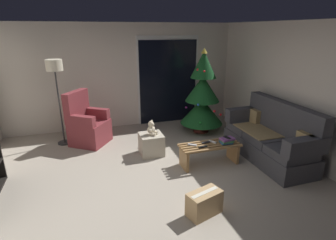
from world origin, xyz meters
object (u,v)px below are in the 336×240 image
object	(u,v)px
couch	(271,138)
floor_lamp	(55,74)
cell_phone	(227,137)
coffee_table	(209,151)
book_stack	(227,141)
christmas_tree	(202,96)
armchair	(87,125)
remote_graphite	(206,142)
cardboard_box_taped_mid_floor	(204,203)
remote_black	(203,147)
remote_white	(212,142)
ottoman	(151,144)
remote_silver	(192,145)
teddy_bear_cream	(152,129)

from	to	relation	value
couch	floor_lamp	xyz separation A→B (m)	(-3.77, 1.94, 1.11)
cell_phone	coffee_table	bearing A→B (deg)	155.97
book_stack	christmas_tree	size ratio (longest dim) A/B	0.14
book_stack	armchair	bearing A→B (deg)	143.50
couch	floor_lamp	size ratio (longest dim) A/B	1.09
remote_graphite	cardboard_box_taped_mid_floor	size ratio (longest dim) A/B	0.30
remote_black	book_stack	distance (m)	0.48
couch	remote_graphite	size ratio (longest dim) A/B	12.45
coffee_table	armchair	bearing A→B (deg)	140.78
christmas_tree	floor_lamp	size ratio (longest dim) A/B	1.10
remote_white	christmas_tree	xyz separation A→B (m)	(0.47, 1.49, 0.46)
remote_black	book_stack	xyz separation A→B (m)	(0.48, 0.02, 0.04)
christmas_tree	remote_black	bearing A→B (deg)	-113.99
remote_black	ottoman	xyz separation A→B (m)	(-0.72, 0.82, -0.20)
christmas_tree	coffee_table	bearing A→B (deg)	-109.52
floor_lamp	ottoman	distance (m)	2.38
cell_phone	christmas_tree	xyz separation A→B (m)	(0.24, 1.61, 0.36)
coffee_table	cell_phone	distance (m)	0.40
remote_white	remote_silver	xyz separation A→B (m)	(-0.40, -0.01, 0.00)
remote_white	teddy_bear_cream	bearing A→B (deg)	-63.07
coffee_table	ottoman	bearing A→B (deg)	140.86
cardboard_box_taped_mid_floor	cell_phone	bearing A→B (deg)	50.00
coffee_table	teddy_bear_cream	size ratio (longest dim) A/B	3.86
couch	remote_white	size ratio (longest dim) A/B	12.45
remote_white	remote_silver	world-z (taller)	same
couch	teddy_bear_cream	size ratio (longest dim) A/B	6.81
book_stack	cardboard_box_taped_mid_floor	world-z (taller)	book_stack
remote_white	coffee_table	bearing A→B (deg)	7.89
floor_lamp	armchair	bearing A→B (deg)	-15.75
remote_black	armchair	bearing A→B (deg)	42.19
remote_silver	book_stack	size ratio (longest dim) A/B	0.58
christmas_tree	cardboard_box_taped_mid_floor	distance (m)	3.13
couch	coffee_table	world-z (taller)	couch
remote_white	remote_graphite	bearing A→B (deg)	-34.20
ottoman	cardboard_box_taped_mid_floor	world-z (taller)	ottoman
remote_white	remote_black	bearing A→B (deg)	0.75
christmas_tree	remote_graphite	bearing A→B (deg)	-111.84
cell_phone	book_stack	bearing A→B (deg)	-150.06
remote_graphite	armchair	xyz separation A→B (m)	(-2.01, 1.61, -0.01)
remote_black	remote_silver	bearing A→B (deg)	42.39
cell_phone	christmas_tree	size ratio (longest dim) A/B	0.07
couch	ottoman	bearing A→B (deg)	157.99
remote_silver	remote_white	bearing A→B (deg)	129.31
ottoman	cardboard_box_taped_mid_floor	distance (m)	1.98
remote_graphite	remote_silver	distance (m)	0.28
teddy_bear_cream	cell_phone	bearing A→B (deg)	-33.08
remote_silver	cardboard_box_taped_mid_floor	bearing A→B (deg)	21.57
floor_lamp	christmas_tree	bearing A→B (deg)	-4.91
coffee_table	remote_silver	world-z (taller)	remote_silver
armchair	floor_lamp	distance (m)	1.22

